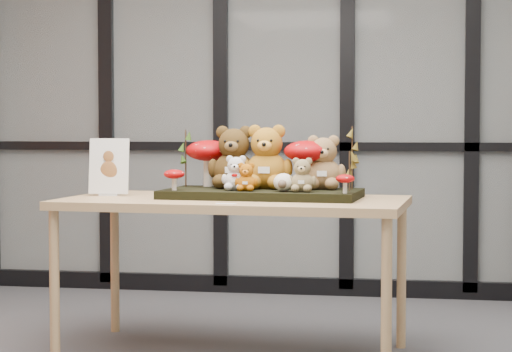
% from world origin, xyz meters
% --- Properties ---
extents(room_shell, '(5.00, 5.00, 5.00)m').
position_xyz_m(room_shell, '(0.00, 0.00, 1.68)').
color(room_shell, beige).
rests_on(room_shell, floor).
extents(glass_partition, '(4.90, 0.06, 2.78)m').
position_xyz_m(glass_partition, '(-0.00, 2.47, 1.42)').
color(glass_partition, '#2D383F').
rests_on(glass_partition, floor).
extents(display_table, '(1.81, 1.01, 0.82)m').
position_xyz_m(display_table, '(-0.01, 0.65, 0.75)').
color(display_table, tan).
rests_on(display_table, floor).
extents(diorama_tray, '(1.04, 0.58, 0.04)m').
position_xyz_m(diorama_tray, '(0.13, 0.70, 0.84)').
color(diorama_tray, black).
rests_on(diorama_tray, display_table).
extents(bear_pooh_yellow, '(0.30, 0.28, 0.37)m').
position_xyz_m(bear_pooh_yellow, '(0.14, 0.79, 1.05)').
color(bear_pooh_yellow, '#A26919').
rests_on(bear_pooh_yellow, diorama_tray).
extents(bear_brown_medium, '(0.30, 0.27, 0.36)m').
position_xyz_m(bear_brown_medium, '(-0.04, 0.80, 1.04)').
color(bear_brown_medium, '#432D11').
rests_on(bear_brown_medium, diorama_tray).
extents(bear_tan_back, '(0.25, 0.23, 0.31)m').
position_xyz_m(bear_tan_back, '(0.44, 0.78, 1.02)').
color(bear_tan_back, olive).
rests_on(bear_tan_back, diorama_tray).
extents(bear_small_yellow, '(0.13, 0.12, 0.16)m').
position_xyz_m(bear_small_yellow, '(0.07, 0.58, 0.94)').
color(bear_small_yellow, '#AD580A').
rests_on(bear_small_yellow, diorama_tray).
extents(bear_white_bow, '(0.16, 0.15, 0.20)m').
position_xyz_m(bear_white_bow, '(0.01, 0.62, 0.96)').
color(bear_white_bow, silver).
rests_on(bear_white_bow, diorama_tray).
extents(bear_beige_small, '(0.15, 0.14, 0.19)m').
position_xyz_m(bear_beige_small, '(0.35, 0.57, 0.96)').
color(bear_beige_small, olive).
rests_on(bear_beige_small, diorama_tray).
extents(plush_cream_hedgehog, '(0.08, 0.08, 0.10)m').
position_xyz_m(plush_cream_hedgehog, '(0.26, 0.57, 0.91)').
color(plush_cream_hedgehog, white).
rests_on(plush_cream_hedgehog, diorama_tray).
extents(mushroom_back_left, '(0.25, 0.25, 0.28)m').
position_xyz_m(mushroom_back_left, '(-0.20, 0.91, 1.00)').
color(mushroom_back_left, '#960407').
rests_on(mushroom_back_left, diorama_tray).
extents(mushroom_back_right, '(0.25, 0.25, 0.28)m').
position_xyz_m(mushroom_back_right, '(0.36, 0.80, 1.00)').
color(mushroom_back_right, '#960407').
rests_on(mushroom_back_right, diorama_tray).
extents(mushroom_front_left, '(0.11, 0.11, 0.12)m').
position_xyz_m(mushroom_front_left, '(-0.30, 0.57, 0.92)').
color(mushroom_front_left, '#960407').
rests_on(mushroom_front_left, diorama_tray).
extents(mushroom_front_right, '(0.09, 0.09, 0.10)m').
position_xyz_m(mushroom_front_right, '(0.57, 0.50, 0.91)').
color(mushroom_front_right, '#960407').
rests_on(mushroom_front_right, diorama_tray).
extents(sprig_green_far_left, '(0.05, 0.05, 0.31)m').
position_xyz_m(sprig_green_far_left, '(-0.32, 0.87, 1.02)').
color(sprig_green_far_left, '#16360C').
rests_on(sprig_green_far_left, diorama_tray).
extents(sprig_green_mid_left, '(0.05, 0.05, 0.24)m').
position_xyz_m(sprig_green_mid_left, '(-0.13, 0.91, 0.98)').
color(sprig_green_mid_left, '#16360C').
rests_on(sprig_green_mid_left, diorama_tray).
extents(sprig_dry_far_right, '(0.05, 0.05, 0.33)m').
position_xyz_m(sprig_dry_far_right, '(0.59, 0.78, 1.03)').
color(sprig_dry_far_right, brown).
rests_on(sprig_dry_far_right, diorama_tray).
extents(sprig_dry_mid_right, '(0.05, 0.05, 0.20)m').
position_xyz_m(sprig_dry_mid_right, '(0.58, 0.65, 0.96)').
color(sprig_dry_mid_right, brown).
rests_on(sprig_dry_mid_right, diorama_tray).
extents(sprig_green_centre, '(0.05, 0.05, 0.24)m').
position_xyz_m(sprig_green_centre, '(0.09, 0.90, 0.98)').
color(sprig_green_centre, '#16360C').
rests_on(sprig_green_centre, diorama_tray).
extents(sign_holder, '(0.22, 0.06, 0.31)m').
position_xyz_m(sign_holder, '(-0.70, 0.72, 0.96)').
color(sign_holder, silver).
rests_on(sign_holder, display_table).
extents(label_card, '(0.10, 0.03, 0.00)m').
position_xyz_m(label_card, '(0.02, 0.30, 0.82)').
color(label_card, white).
rests_on(label_card, display_table).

